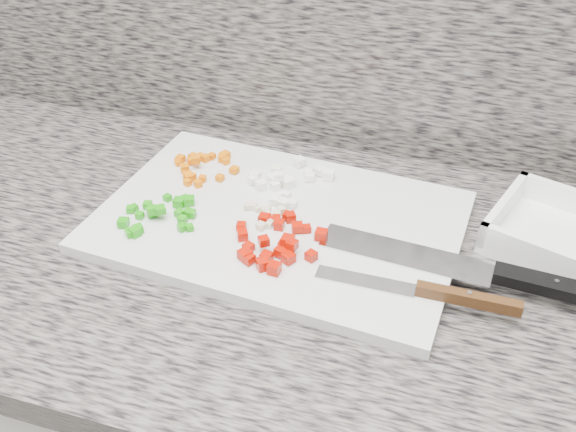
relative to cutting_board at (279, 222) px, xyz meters
name	(u,v)px	position (x,y,z in m)	size (l,w,h in m)	color
countertop	(275,259)	(0.01, -0.05, -0.03)	(3.96, 0.64, 0.04)	#645F58
cutting_board	(279,222)	(0.00, 0.00, 0.00)	(0.50, 0.34, 0.02)	silver
carrot_pile	(200,165)	(-0.16, 0.09, 0.01)	(0.11, 0.10, 0.02)	orange
onion_pile	(288,180)	(-0.01, 0.08, 0.02)	(0.13, 0.13, 0.02)	white
green_pepper_pile	(162,213)	(-0.16, -0.05, 0.02)	(0.11, 0.11, 0.02)	#1E970D
red_pepper_pile	(276,241)	(0.02, -0.06, 0.02)	(0.13, 0.13, 0.02)	#AD1002
garlic_pile	(265,216)	(-0.02, -0.01, 0.01)	(0.06, 0.06, 0.01)	beige
chef_knife	(501,275)	(0.31, -0.04, 0.01)	(0.37, 0.07, 0.02)	silver
paring_knife	(441,294)	(0.24, -0.10, 0.01)	(0.25, 0.03, 0.02)	silver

